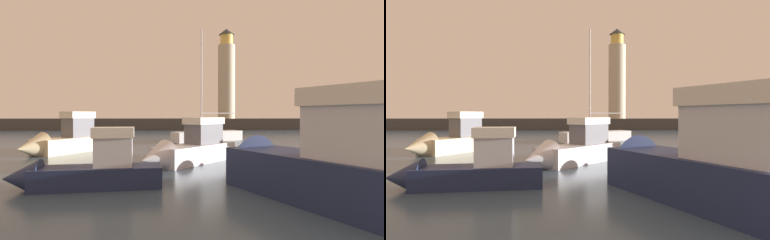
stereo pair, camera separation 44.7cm
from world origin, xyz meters
TOP-DOWN VIEW (x-y plane):
  - ground_plane at (0.00, 26.95)m, footprint 220.00×220.00m
  - breakwater at (0.00, 53.90)m, footprint 71.16×6.06m
  - lighthouse at (7.99, 53.90)m, footprint 3.03×3.03m
  - motorboat_0 at (-0.58, 15.21)m, footprint 5.81×6.21m
  - motorboat_1 at (-4.60, 9.75)m, footprint 5.62×1.98m
  - motorboat_2 at (2.89, 8.09)m, footprint 5.72×8.68m
  - motorboat_6 at (-9.02, 20.29)m, footprint 5.16×6.78m
  - sailboat_moored at (1.98, 29.23)m, footprint 7.41×5.06m
  - mooring_buoy at (4.01, 13.90)m, footprint 1.01×1.01m

SIDE VIEW (x-z plane):
  - ground_plane at x=0.00m, z-range 0.00..0.00m
  - mooring_buoy at x=4.01m, z-range 0.00..1.01m
  - sailboat_moored at x=1.98m, z-range -4.94..6.05m
  - motorboat_1 at x=-4.60m, z-range -0.57..1.86m
  - motorboat_0 at x=-0.58m, z-range -0.62..2.19m
  - motorboat_6 at x=-9.02m, z-range -0.78..2.46m
  - breakwater at x=0.00m, z-range 0.00..1.93m
  - motorboat_2 at x=2.89m, z-range -0.74..3.00m
  - lighthouse at x=7.99m, z-range 1.51..17.54m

